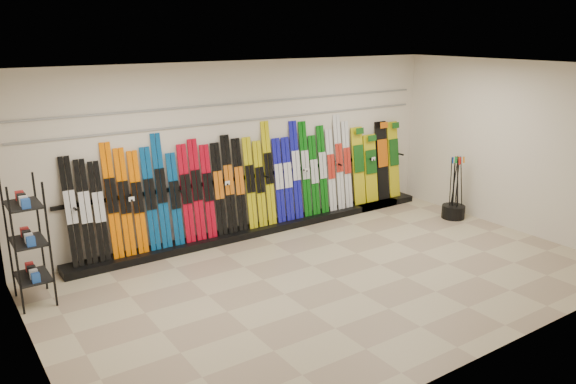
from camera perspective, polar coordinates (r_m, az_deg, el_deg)
floor at (r=8.30m, az=4.82°, el=-8.76°), size 8.00×8.00×0.00m
back_wall at (r=9.80m, az=-4.19°, el=4.41°), size 8.00×0.00×8.00m
left_wall at (r=6.20m, az=-25.11°, el=-4.13°), size 0.00×5.00×5.00m
right_wall at (r=10.71m, az=21.99°, el=4.29°), size 0.00×5.00×5.00m
ceiling at (r=7.54m, az=5.36°, el=12.39°), size 8.00×8.00×0.00m
ski_rack_base at (r=10.12m, az=-2.29°, el=-3.65°), size 8.00×0.40×0.12m
skis at (r=9.59m, az=-5.93°, el=0.66°), size 5.37×0.28×1.83m
snowboards at (r=11.54m, az=8.97°, el=2.87°), size 1.23×0.24×1.59m
accessory_rack at (r=8.04m, az=-24.87°, el=-4.62°), size 0.40×0.60×1.68m
pole_bin at (r=11.24m, az=16.44°, el=-1.93°), size 0.43×0.43×0.25m
ski_poles at (r=11.11m, az=16.67°, el=0.46°), size 0.27×0.24×1.18m
slatwall_rail_0 at (r=9.69m, az=-4.19°, el=7.29°), size 7.60×0.02×0.03m
slatwall_rail_1 at (r=9.65m, az=-4.23°, el=9.05°), size 7.60×0.02×0.03m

